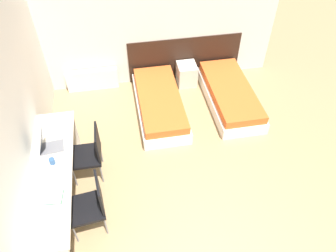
{
  "coord_description": "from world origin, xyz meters",
  "views": [
    {
      "loc": [
        -0.68,
        -1.26,
        4.38
      ],
      "look_at": [
        0.0,
        2.46,
        0.55
      ],
      "focal_mm": 35.0,
      "sensor_mm": 36.0,
      "label": 1
    }
  ],
  "objects_px": {
    "bed_near_window": "(160,104)",
    "laptop": "(48,145)",
    "chair_near_laptop": "(90,152)",
    "chair_near_notebook": "(91,204)",
    "bed_near_door": "(230,95)",
    "nightstand": "(187,74)"
  },
  "relations": [
    {
      "from": "bed_near_door",
      "to": "chair_near_notebook",
      "type": "height_order",
      "value": "chair_near_notebook"
    },
    {
      "from": "chair_near_laptop",
      "to": "laptop",
      "type": "distance_m",
      "value": 0.63
    },
    {
      "from": "nightstand",
      "to": "chair_near_laptop",
      "type": "xyz_separation_m",
      "value": [
        -2.0,
        -2.07,
        0.29
      ]
    },
    {
      "from": "bed_near_window",
      "to": "chair_near_notebook",
      "type": "relative_size",
      "value": 2.06
    },
    {
      "from": "laptop",
      "to": "chair_near_notebook",
      "type": "bearing_deg",
      "value": -63.75
    },
    {
      "from": "bed_near_window",
      "to": "bed_near_door",
      "type": "height_order",
      "value": "same"
    },
    {
      "from": "bed_near_door",
      "to": "laptop",
      "type": "bearing_deg",
      "value": -157.48
    },
    {
      "from": "bed_near_door",
      "to": "nightstand",
      "type": "height_order",
      "value": "nightstand"
    },
    {
      "from": "bed_near_window",
      "to": "laptop",
      "type": "height_order",
      "value": "laptop"
    },
    {
      "from": "chair_near_laptop",
      "to": "laptop",
      "type": "height_order",
      "value": "laptop"
    },
    {
      "from": "chair_near_laptop",
      "to": "chair_near_notebook",
      "type": "bearing_deg",
      "value": -89.05
    },
    {
      "from": "nightstand",
      "to": "bed_near_window",
      "type": "bearing_deg",
      "value": -132.29
    },
    {
      "from": "nightstand",
      "to": "laptop",
      "type": "relative_size",
      "value": 1.27
    },
    {
      "from": "chair_near_notebook",
      "to": "laptop",
      "type": "bearing_deg",
      "value": 115.56
    },
    {
      "from": "bed_near_window",
      "to": "nightstand",
      "type": "bearing_deg",
      "value": 47.71
    },
    {
      "from": "chair_near_notebook",
      "to": "laptop",
      "type": "relative_size",
      "value": 2.66
    },
    {
      "from": "chair_near_laptop",
      "to": "laptop",
      "type": "xyz_separation_m",
      "value": [
        -0.54,
        -0.05,
        0.33
      ]
    },
    {
      "from": "chair_near_notebook",
      "to": "chair_near_laptop",
      "type": "bearing_deg",
      "value": 83.83
    },
    {
      "from": "bed_near_door",
      "to": "chair_near_notebook",
      "type": "bearing_deg",
      "value": -140.73
    },
    {
      "from": "bed_near_door",
      "to": "chair_near_laptop",
      "type": "height_order",
      "value": "chair_near_laptop"
    },
    {
      "from": "bed_near_window",
      "to": "chair_near_notebook",
      "type": "distance_m",
      "value": 2.59
    },
    {
      "from": "nightstand",
      "to": "chair_near_laptop",
      "type": "relative_size",
      "value": 0.48
    }
  ]
}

